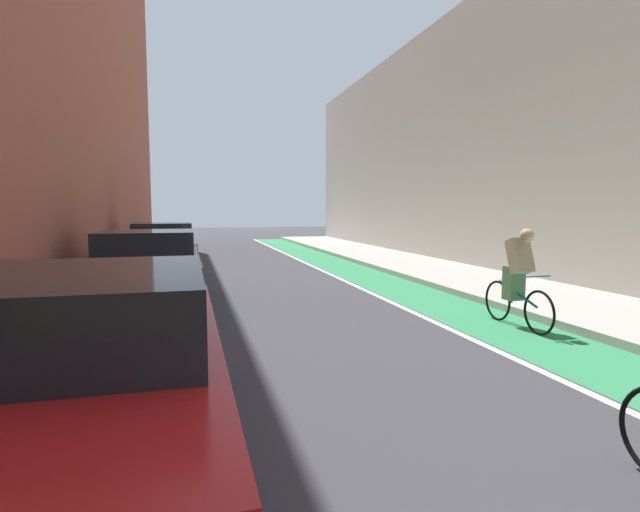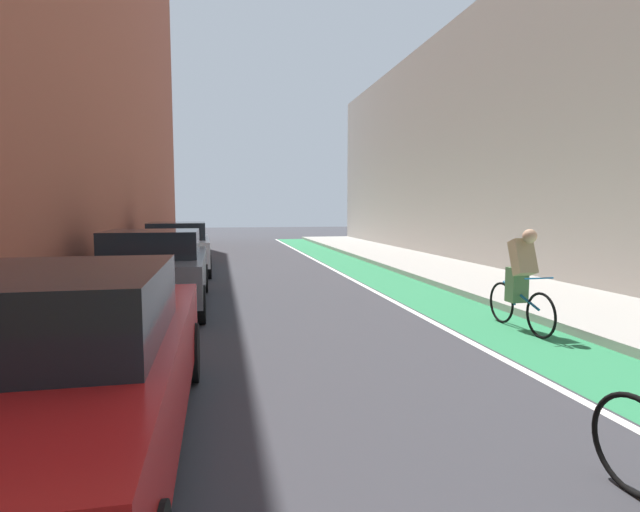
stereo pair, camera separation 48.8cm
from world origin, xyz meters
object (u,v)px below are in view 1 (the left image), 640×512
(parked_sedan_red, at_px, (78,374))
(cyclist_trailing, at_px, (518,278))
(parked_sedan_white, at_px, (163,247))
(parked_sedan_gray, at_px, (148,269))

(parked_sedan_red, bearing_deg, cyclist_trailing, 28.26)
(parked_sedan_red, bearing_deg, parked_sedan_white, 89.99)
(cyclist_trailing, bearing_deg, parked_sedan_gray, 153.14)
(parked_sedan_red, xyz_separation_m, parked_sedan_white, (0.00, 11.90, -0.00))
(parked_sedan_red, height_order, parked_sedan_gray, same)
(parked_sedan_red, relative_size, parked_sedan_gray, 1.06)
(parked_sedan_gray, relative_size, parked_sedan_white, 0.91)
(parked_sedan_white, relative_size, cyclist_trailing, 2.71)
(cyclist_trailing, bearing_deg, parked_sedan_white, 124.32)
(parked_sedan_gray, bearing_deg, parked_sedan_white, 89.99)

